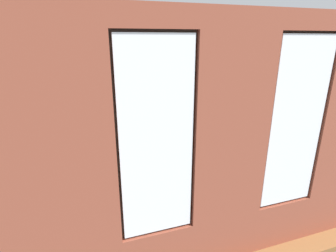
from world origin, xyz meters
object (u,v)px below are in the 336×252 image
Objects in this scene: potted_plant_by_left_couch at (225,126)px; potted_plant_near_tv at (30,196)px; media_console at (8,189)px; tv_flatscreen at (2,159)px; coffee_table at (171,154)px; couch_by_window at (157,218)px; candle_jar at (162,148)px; cup_ceramic at (177,151)px; table_plant_small at (184,142)px; couch_left at (269,145)px; potted_plant_corner_near_left at (221,107)px; remote_silver at (171,151)px; potted_plant_beside_window_right at (47,230)px.

potted_plant_near_tv is at bearing 27.32° from potted_plant_by_left_couch.
media_console is 1.11× the size of tv_flatscreen.
potted_plant_near_tv reaches higher than coffee_table.
couch_by_window is 2.18m from candle_jar.
potted_plant_near_tv reaches higher than cup_ceramic.
couch_by_window reaches higher than table_plant_small.
couch_left is 2.70m from candle_jar.
cup_ceramic is at bearing 140.11° from candle_jar.
media_console is at bearing 0.97° from cup_ceramic.
couch_left is 1.98× the size of tv_flatscreen.
potted_plant_corner_near_left is (-2.65, -2.45, 0.27)m from coffee_table.
couch_left is 11.85× the size of remote_silver.
media_console is at bearing 5.28° from table_plant_small.
potted_plant_near_tv is (5.16, 1.01, 0.28)m from couch_left.
media_console is (3.21, 0.18, -0.22)m from remote_silver.
couch_by_window is 1.75× the size of tv_flatscreen.
coffee_table is at bearing 148.70° from candle_jar.
potted_plant_near_tv is at bearing 24.30° from coffee_table.
couch_left is 1.51m from potted_plant_by_left_couch.
cup_ceramic is at bearing -179.08° from tv_flatscreen.
candle_jar is 0.09× the size of potted_plant_beside_window_right.
tv_flatscreen is at bearing 0.92° from cup_ceramic.
potted_plant_by_left_couch reaches higher than candle_jar.
couch_by_window and couch_left have the same top height.
couch_left is at bearing 105.39° from potted_plant_by_left_couch.
potted_plant_beside_window_right is at bearing 3.69° from couch_by_window.
media_console is at bearing 3.27° from coffee_table.
coffee_table is 1.15× the size of potted_plant_corner_near_left.
couch_by_window is at bearing 46.92° from potted_plant_by_left_couch.
couch_by_window is 16.49× the size of cup_ceramic.
potted_plant_beside_window_right is at bearing 36.53° from potted_plant_by_left_couch.
media_console is (5.71, -0.01, -0.10)m from couch_left.
remote_silver is at bearing 148.70° from candle_jar.
coffee_table is 3.24m from tv_flatscreen.
potted_plant_by_left_couch reaches higher than remote_silver.
tv_flatscreen is at bearing 24.23° from potted_plant_corner_near_left.
couch_left is at bearing 175.59° from coffee_table.
table_plant_small is 3.23m from potted_plant_corner_near_left.
potted_plant_corner_near_left reaches higher than couch_left.
table_plant_small is at bearing -174.72° from media_console.
table_plant_small is 3.62m from tv_flatscreen.
couch_by_window is 8.29× the size of table_plant_small.
potted_plant_beside_window_right is (1.46, 0.09, 0.25)m from couch_by_window.
couch_by_window reaches higher than potted_plant_by_left_couch.
tv_flatscreen is at bearing 15.18° from potted_plant_by_left_couch.
table_plant_small is 0.42m from remote_silver.
table_plant_small is 0.18× the size of potted_plant_corner_near_left.
table_plant_small is at bearing -98.52° from couch_left.
remote_silver is (0.00, 0.00, 0.06)m from coffee_table.
couch_left is (-3.40, -1.75, -0.00)m from couch_by_window.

